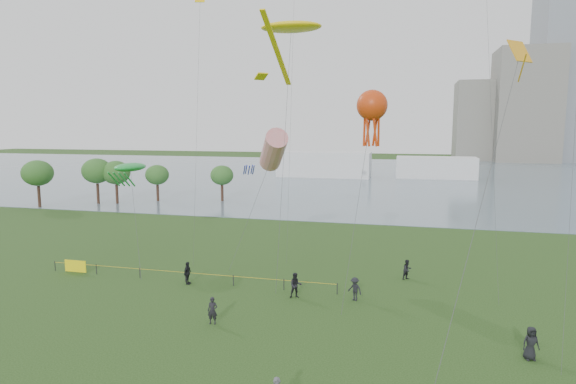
# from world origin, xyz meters

# --- Properties ---
(lake) EXTENTS (400.00, 120.00, 0.08)m
(lake) POSITION_xyz_m (0.00, 100.00, 0.02)
(lake) COLOR slate
(lake) RESTS_ON ground_plane
(building_mid) EXTENTS (20.00, 20.00, 38.00)m
(building_mid) POSITION_xyz_m (46.00, 162.00, 19.00)
(building_mid) COLOR slate
(building_mid) RESTS_ON ground_plane
(building_low) EXTENTS (16.00, 18.00, 28.00)m
(building_low) POSITION_xyz_m (32.00, 168.00, 14.00)
(building_low) COLOR slate
(building_low) RESTS_ON ground_plane
(pavilion_left) EXTENTS (22.00, 8.00, 6.00)m
(pavilion_left) POSITION_xyz_m (-12.00, 95.00, 3.00)
(pavilion_left) COLOR white
(pavilion_left) RESTS_ON ground_plane
(pavilion_right) EXTENTS (18.00, 7.00, 5.00)m
(pavilion_right) POSITION_xyz_m (14.00, 98.00, 2.50)
(pavilion_right) COLOR silver
(pavilion_right) RESTS_ON ground_plane
(trees) EXTENTS (28.79, 16.20, 7.17)m
(trees) POSITION_xyz_m (-37.12, 46.70, 4.86)
(trees) COLOR #352118
(trees) RESTS_ON ground_plane
(fence) EXTENTS (24.07, 0.07, 1.05)m
(fence) POSITION_xyz_m (-15.47, 14.18, 0.55)
(fence) COLOR black
(fence) RESTS_ON ground_plane
(spectator_a) EXTENTS (1.08, 0.96, 1.83)m
(spectator_a) POSITION_xyz_m (-0.12, 12.78, 0.91)
(spectator_a) COLOR black
(spectator_a) RESTS_ON ground_plane
(spectator_b) EXTENTS (1.24, 1.05, 1.67)m
(spectator_b) POSITION_xyz_m (4.02, 13.25, 0.83)
(spectator_b) COLOR black
(spectator_b) RESTS_ON ground_plane
(spectator_c) EXTENTS (0.46, 1.04, 1.76)m
(spectator_c) POSITION_xyz_m (-8.93, 13.69, 0.88)
(spectator_c) COLOR black
(spectator_c) RESTS_ON ground_plane
(spectator_d) EXTENTS (0.99, 0.77, 1.79)m
(spectator_d) POSITION_xyz_m (13.87, 6.82, 0.89)
(spectator_d) COLOR black
(spectator_d) RESTS_ON ground_plane
(spectator_f) EXTENTS (0.67, 0.49, 1.70)m
(spectator_f) POSITION_xyz_m (-4.09, 7.10, 0.85)
(spectator_f) COLOR black
(spectator_f) RESTS_ON ground_plane
(spectator_g) EXTENTS (0.99, 0.98, 1.61)m
(spectator_g) POSITION_xyz_m (7.59, 18.95, 0.81)
(spectator_g) COLOR black
(spectator_g) RESTS_ON ground_plane
(kite_stingray) EXTENTS (4.81, 9.98, 20.11)m
(kite_stingray) POSITION_xyz_m (-1.76, 17.96, 19.65)
(kite_stingray) COLOR #3F3F42
(kite_windsock) EXTENTS (5.18, 5.18, 12.05)m
(kite_windsock) POSITION_xyz_m (-3.81, 20.15, 10.10)
(kite_windsock) COLOR #3F3F42
(kite_creature) EXTENTS (6.72, 10.11, 8.65)m
(kite_creature) POSITION_xyz_m (-18.52, 21.70, 8.21)
(kite_creature) COLOR #3F3F42
(kite_octopus) EXTENTS (2.40, 6.31, 14.71)m
(kite_octopus) POSITION_xyz_m (4.75, 15.63, 13.53)
(kite_octopus) COLOR #3F3F42
(kite_delta) EXTENTS (6.00, 13.85, 16.83)m
(kite_delta) POSITION_xyz_m (12.79, 9.20, 15.28)
(kite_delta) COLOR #3F3F42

